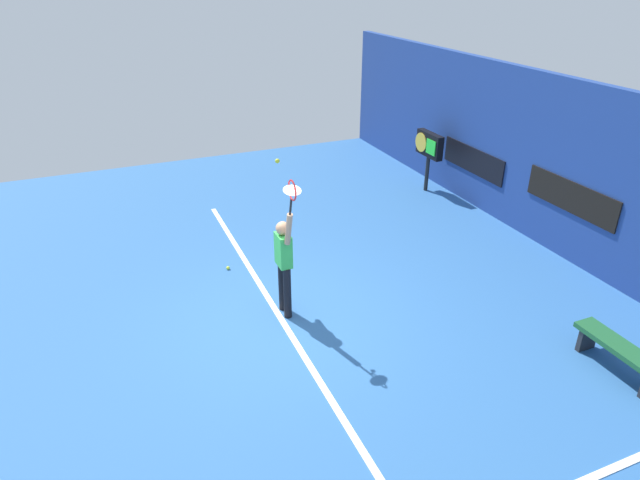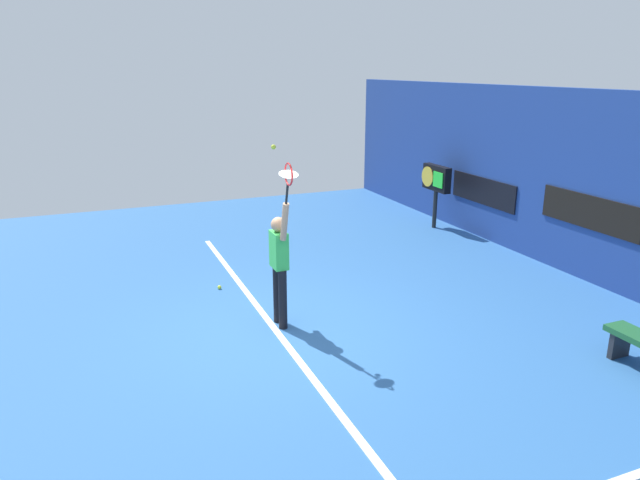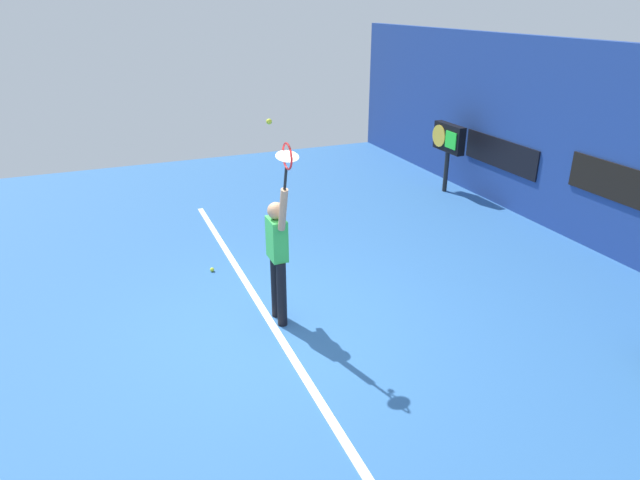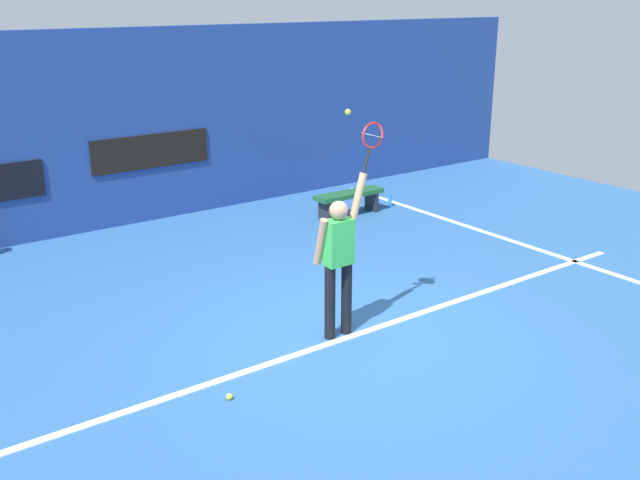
{
  "view_description": "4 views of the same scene",
  "coord_description": "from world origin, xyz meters",
  "views": [
    {
      "loc": [
        7.12,
        -2.38,
        5.29
      ],
      "look_at": [
        -0.08,
        0.65,
        1.33
      ],
      "focal_mm": 30.79,
      "sensor_mm": 36.0,
      "label": 1
    },
    {
      "loc": [
        7.45,
        -2.41,
        3.76
      ],
      "look_at": [
        -0.53,
        0.85,
        1.17
      ],
      "focal_mm": 32.42,
      "sensor_mm": 36.0,
      "label": 2
    },
    {
      "loc": [
        6.03,
        -1.9,
        4.0
      ],
      "look_at": [
        -0.39,
        0.74,
        1.01
      ],
      "focal_mm": 31.33,
      "sensor_mm": 36.0,
      "label": 3
    },
    {
      "loc": [
        -5.18,
        -6.32,
        3.95
      ],
      "look_at": [
        -0.49,
        0.08,
        1.27
      ],
      "focal_mm": 41.27,
      "sensor_mm": 36.0,
      "label": 4
    }
  ],
  "objects": [
    {
      "name": "court_baseline",
      "position": [
        0.0,
        -0.05,
        0.01
      ],
      "size": [
        10.0,
        0.1,
        0.01
      ],
      "primitive_type": "cube",
      "color": "white",
      "rests_on": "ground_plane"
    },
    {
      "name": "ground_plane",
      "position": [
        0.0,
        0.0,
        0.0
      ],
      "size": [
        18.0,
        18.0,
        0.0
      ],
      "primitive_type": "plane",
      "color": "#2D609E"
    },
    {
      "name": "back_wall",
      "position": [
        0.0,
        5.96,
        1.7
      ],
      "size": [
        18.0,
        0.2,
        3.4
      ],
      "primitive_type": "cube",
      "color": "navy",
      "rests_on": "ground_plane"
    },
    {
      "name": "court_bench",
      "position": [
        3.03,
        3.98,
        0.34
      ],
      "size": [
        1.4,
        0.36,
        0.45
      ],
      "color": "#1E592D",
      "rests_on": "ground_plane"
    },
    {
      "name": "scoreboard_clock",
      "position": [
        -4.09,
        5.32,
        1.16
      ],
      "size": [
        0.96,
        0.2,
        1.52
      ],
      "color": "black",
      "rests_on": "ground_plane"
    },
    {
      "name": "spare_ball",
      "position": [
        -2.03,
        -0.45,
        0.03
      ],
      "size": [
        0.07,
        0.07,
        0.07
      ],
      "primitive_type": "sphere",
      "color": "#CCE033",
      "rests_on": "ground_plane"
    },
    {
      "name": "sponsor_banner_portside",
      "position": [
        -3.0,
        5.84,
        1.08
      ],
      "size": [
        2.2,
        0.03,
        0.6
      ],
      "primitive_type": "cube",
      "color": "black"
    },
    {
      "name": "tennis_player",
      "position": [
        -0.22,
        0.09,
        1.01
      ],
      "size": [
        0.65,
        0.31,
        1.98
      ],
      "color": "black",
      "rests_on": "ground_plane"
    },
    {
      "name": "tennis_racket",
      "position": [
        0.25,
        0.08,
        2.36
      ],
      "size": [
        0.39,
        0.27,
        0.63
      ],
      "color": "black"
    },
    {
      "name": "sponsor_banner_center",
      "position": [
        0.0,
        5.84,
        1.27
      ],
      "size": [
        2.2,
        0.03,
        0.6
      ],
      "primitive_type": "cube",
      "color": "black"
    },
    {
      "name": "tennis_ball",
      "position": [
        -0.16,
        0.01,
        2.71
      ],
      "size": [
        0.07,
        0.07,
        0.07
      ],
      "primitive_type": "sphere",
      "color": "#CCE033"
    }
  ]
}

